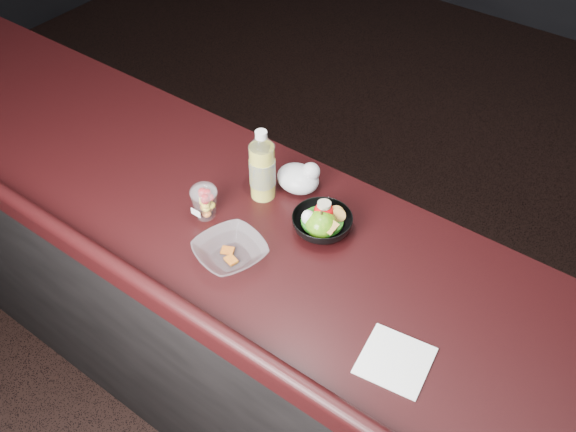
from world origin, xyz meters
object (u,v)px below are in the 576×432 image
at_px(lemonade_bottle, 262,170).
at_px(snack_bowl, 322,222).
at_px(fruit_cup, 204,201).
at_px(green_apple, 321,225).
at_px(takeout_bowl, 230,252).

height_order(lemonade_bottle, snack_bowl, lemonade_bottle).
distance_m(fruit_cup, green_apple, 0.34).
relative_size(green_apple, snack_bowl, 0.40).
bearing_deg(lemonade_bottle, green_apple, -9.15).
height_order(green_apple, takeout_bowl, green_apple).
distance_m(lemonade_bottle, green_apple, 0.25).
bearing_deg(green_apple, fruit_cup, -157.32).
bearing_deg(fruit_cup, snack_bowl, 25.83).
distance_m(green_apple, takeout_bowl, 0.27).
relative_size(fruit_cup, takeout_bowl, 0.48).
bearing_deg(takeout_bowl, green_apple, 55.65).
bearing_deg(fruit_cup, takeout_bowl, -27.40).
xyz_separation_m(fruit_cup, takeout_bowl, (0.17, -0.09, -0.03)).
bearing_deg(takeout_bowl, fruit_cup, 152.60).
bearing_deg(takeout_bowl, snack_bowl, 59.09).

